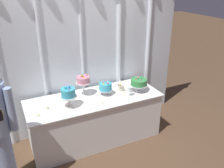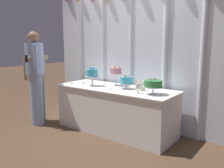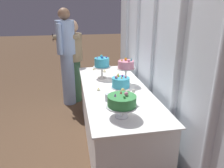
{
  "view_description": "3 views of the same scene",
  "coord_description": "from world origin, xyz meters",
  "px_view_note": "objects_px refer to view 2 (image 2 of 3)",
  "views": [
    {
      "loc": [
        -1.18,
        -3.0,
        2.5
      ],
      "look_at": [
        0.27,
        0.03,
        0.98
      ],
      "focal_mm": 38.33,
      "sensor_mm": 36.0,
      "label": 1
    },
    {
      "loc": [
        2.31,
        -3.08,
        1.52
      ],
      "look_at": [
        -0.09,
        0.13,
        0.82
      ],
      "focal_mm": 38.01,
      "sensor_mm": 36.0,
      "label": 2
    },
    {
      "loc": [
        2.51,
        -0.42,
        1.74
      ],
      "look_at": [
        0.04,
        0.05,
        0.84
      ],
      "focal_mm": 35.17,
      "sensor_mm": 36.0,
      "label": 3
    }
  ],
  "objects_px": {
    "cake_display_leftmost": "(92,74)",
    "cake_display_midright": "(126,81)",
    "cake_table": "(115,110)",
    "tealight_far_left": "(72,83)",
    "guest_man_dark_suit": "(35,74)",
    "flower_vase": "(142,86)",
    "tealight_near_left": "(83,83)",
    "cake_display_midleft": "(116,72)",
    "cake_display_rightmost": "(153,84)",
    "guest_girl_blue_dress": "(37,79)",
    "tealight_near_right": "(110,89)",
    "wine_glass": "(138,86)",
    "tealight_far_right": "(138,91)"
  },
  "relations": [
    {
      "from": "cake_table",
      "to": "tealight_near_right",
      "type": "relative_size",
      "value": 51.07
    },
    {
      "from": "cake_display_midright",
      "to": "tealight_far_right",
      "type": "relative_size",
      "value": 5.94
    },
    {
      "from": "cake_display_leftmost",
      "to": "guest_girl_blue_dress",
      "type": "xyz_separation_m",
      "value": [
        -1.06,
        -0.39,
        -0.15
      ]
    },
    {
      "from": "tealight_far_right",
      "to": "guest_man_dark_suit",
      "type": "bearing_deg",
      "value": -164.89
    },
    {
      "from": "guest_girl_blue_dress",
      "to": "cake_display_leftmost",
      "type": "bearing_deg",
      "value": 19.94
    },
    {
      "from": "cake_table",
      "to": "tealight_far_left",
      "type": "xyz_separation_m",
      "value": [
        -0.88,
        -0.17,
        0.39
      ]
    },
    {
      "from": "tealight_far_right",
      "to": "guest_girl_blue_dress",
      "type": "height_order",
      "value": "guest_girl_blue_dress"
    },
    {
      "from": "cake_display_midright",
      "to": "tealight_near_right",
      "type": "relative_size",
      "value": 6.09
    },
    {
      "from": "cake_display_midright",
      "to": "cake_display_rightmost",
      "type": "relative_size",
      "value": 0.87
    },
    {
      "from": "tealight_near_left",
      "to": "tealight_near_right",
      "type": "bearing_deg",
      "value": -14.29
    },
    {
      "from": "tealight_near_left",
      "to": "tealight_far_right",
      "type": "height_order",
      "value": "tealight_far_right"
    },
    {
      "from": "cake_display_midleft",
      "to": "tealight_far_right",
      "type": "height_order",
      "value": "cake_display_midleft"
    },
    {
      "from": "tealight_far_left",
      "to": "guest_man_dark_suit",
      "type": "height_order",
      "value": "guest_man_dark_suit"
    },
    {
      "from": "cake_table",
      "to": "tealight_far_right",
      "type": "xyz_separation_m",
      "value": [
        0.49,
        -0.09,
        0.4
      ]
    },
    {
      "from": "cake_table",
      "to": "tealight_far_left",
      "type": "bearing_deg",
      "value": -169.39
    },
    {
      "from": "cake_display_midleft",
      "to": "tealight_near_right",
      "type": "xyz_separation_m",
      "value": [
        0.15,
        -0.38,
        -0.24
      ]
    },
    {
      "from": "cake_display_midleft",
      "to": "cake_display_leftmost",
      "type": "bearing_deg",
      "value": -140.66
    },
    {
      "from": "cake_table",
      "to": "guest_man_dark_suit",
      "type": "xyz_separation_m",
      "value": [
        -1.38,
        -0.59,
        0.56
      ]
    },
    {
      "from": "cake_display_midleft",
      "to": "guest_girl_blue_dress",
      "type": "xyz_separation_m",
      "value": [
        -1.38,
        -0.65,
        -0.18
      ]
    },
    {
      "from": "cake_display_midright",
      "to": "tealight_near_left",
      "type": "relative_size",
      "value": 4.99
    },
    {
      "from": "wine_glass",
      "to": "tealight_near_right",
      "type": "bearing_deg",
      "value": -175.6
    },
    {
      "from": "cake_display_midright",
      "to": "cake_display_midleft",
      "type": "bearing_deg",
      "value": 156.19
    },
    {
      "from": "tealight_near_left",
      "to": "tealight_far_right",
      "type": "xyz_separation_m",
      "value": [
        1.21,
        -0.07,
        0.0
      ]
    },
    {
      "from": "cake_display_midleft",
      "to": "cake_display_rightmost",
      "type": "bearing_deg",
      "value": -16.42
    },
    {
      "from": "tealight_far_left",
      "to": "tealight_far_right",
      "type": "distance_m",
      "value": 1.37
    },
    {
      "from": "guest_man_dark_suit",
      "to": "wine_glass",
      "type": "bearing_deg",
      "value": 12.22
    },
    {
      "from": "cake_display_leftmost",
      "to": "cake_display_midright",
      "type": "height_order",
      "value": "cake_display_leftmost"
    },
    {
      "from": "guest_man_dark_suit",
      "to": "guest_girl_blue_dress",
      "type": "distance_m",
      "value": 0.2
    },
    {
      "from": "cake_display_midright",
      "to": "cake_display_rightmost",
      "type": "xyz_separation_m",
      "value": [
        0.55,
        -0.11,
        0.02
      ]
    },
    {
      "from": "wine_glass",
      "to": "guest_man_dark_suit",
      "type": "height_order",
      "value": "guest_man_dark_suit"
    },
    {
      "from": "tealight_far_left",
      "to": "tealight_near_left",
      "type": "bearing_deg",
      "value": 43.65
    },
    {
      "from": "tealight_far_left",
      "to": "guest_man_dark_suit",
      "type": "distance_m",
      "value": 0.67
    },
    {
      "from": "tealight_far_left",
      "to": "wine_glass",
      "type": "bearing_deg",
      "value": -0.37
    },
    {
      "from": "tealight_near_right",
      "to": "tealight_near_left",
      "type": "bearing_deg",
      "value": 165.71
    },
    {
      "from": "wine_glass",
      "to": "flower_vase",
      "type": "bearing_deg",
      "value": 104.02
    },
    {
      "from": "cake_display_midright",
      "to": "tealight_near_right",
      "type": "bearing_deg",
      "value": -124.15
    },
    {
      "from": "tealight_far_left",
      "to": "cake_display_midleft",
      "type": "bearing_deg",
      "value": 23.18
    },
    {
      "from": "cake_table",
      "to": "cake_display_rightmost",
      "type": "relative_size",
      "value": 7.26
    },
    {
      "from": "cake_table",
      "to": "cake_display_leftmost",
      "type": "relative_size",
      "value": 6.35
    },
    {
      "from": "tealight_far_right",
      "to": "guest_girl_blue_dress",
      "type": "xyz_separation_m",
      "value": [
        -1.98,
        -0.4,
        0.05
      ]
    },
    {
      "from": "tealight_far_left",
      "to": "tealight_near_left",
      "type": "xyz_separation_m",
      "value": [
        0.16,
        0.15,
        0.0
      ]
    },
    {
      "from": "tealight_near_right",
      "to": "guest_girl_blue_dress",
      "type": "height_order",
      "value": "guest_girl_blue_dress"
    },
    {
      "from": "guest_man_dark_suit",
      "to": "flower_vase",
      "type": "bearing_deg",
      "value": 18.7
    },
    {
      "from": "cake_display_midleft",
      "to": "guest_man_dark_suit",
      "type": "height_order",
      "value": "guest_man_dark_suit"
    },
    {
      "from": "wine_glass",
      "to": "tealight_near_right",
      "type": "height_order",
      "value": "wine_glass"
    },
    {
      "from": "cake_display_midleft",
      "to": "tealight_near_left",
      "type": "distance_m",
      "value": 0.68
    },
    {
      "from": "flower_vase",
      "to": "guest_girl_blue_dress",
      "type": "distance_m",
      "value": 2.05
    },
    {
      "from": "cake_display_leftmost",
      "to": "tealight_near_left",
      "type": "relative_size",
      "value": 6.59
    },
    {
      "from": "cake_display_leftmost",
      "to": "wine_glass",
      "type": "relative_size",
      "value": 2.19
    },
    {
      "from": "wine_glass",
      "to": "tealight_far_right",
      "type": "relative_size",
      "value": 3.58
    }
  ]
}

